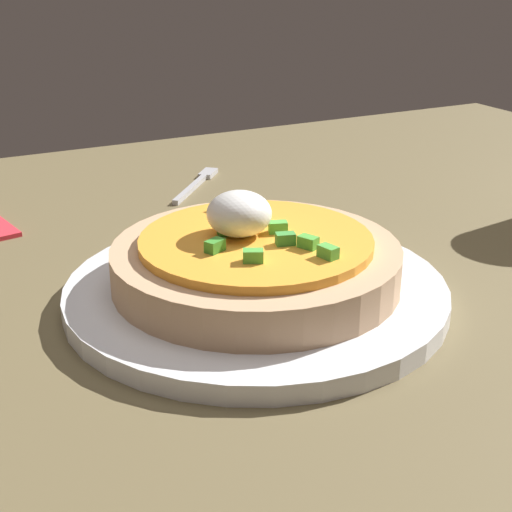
% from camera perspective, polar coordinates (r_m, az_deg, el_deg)
% --- Properties ---
extents(dining_table, '(1.21, 0.74, 0.03)m').
position_cam_1_polar(dining_table, '(0.63, -1.89, -0.36)').
color(dining_table, brown).
rests_on(dining_table, ground).
extents(plate, '(0.27, 0.27, 0.01)m').
position_cam_1_polar(plate, '(0.52, 0.00, -2.72)').
color(plate, white).
rests_on(plate, dining_table).
extents(pizza, '(0.20, 0.20, 0.06)m').
position_cam_1_polar(pizza, '(0.51, -0.06, -0.23)').
color(pizza, tan).
rests_on(pizza, plate).
extents(fork, '(0.09, 0.10, 0.01)m').
position_cam_1_polar(fork, '(0.78, -4.45, 5.65)').
color(fork, '#B7B7BC').
rests_on(fork, dining_table).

